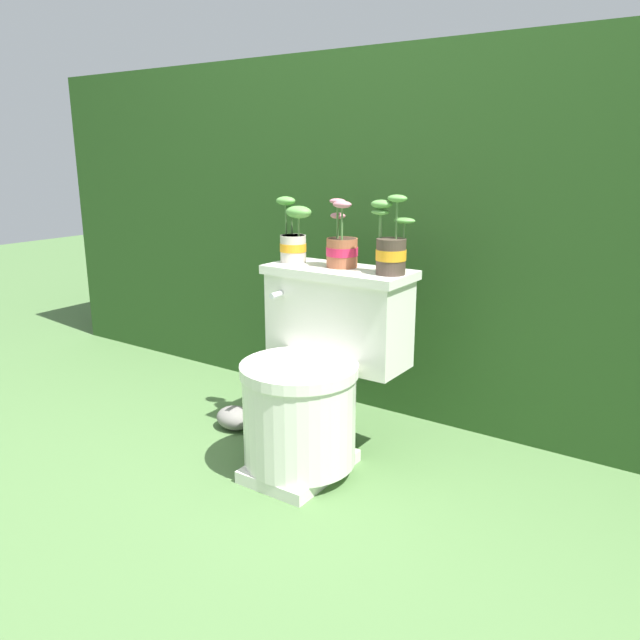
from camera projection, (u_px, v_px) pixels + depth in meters
name	position (u px, v px, depth m)	size (l,w,h in m)	color
ground_plane	(307.00, 467.00, 2.13)	(12.00, 12.00, 0.00)	#4C703D
hedge_backdrop	(443.00, 228.00, 2.79)	(3.92, 0.95, 1.42)	#284C1E
toilet	(316.00, 375.00, 2.09)	(0.51, 0.54, 0.66)	silver
potted_plant_left	(293.00, 236.00, 2.20)	(0.16, 0.09, 0.23)	beige
potted_plant_midleft	(343.00, 247.00, 2.11)	(0.11, 0.11, 0.23)	#9E5638
potted_plant_middle	(391.00, 247.00, 1.98)	(0.14, 0.10, 0.25)	#47382D
garden_stone	(235.00, 418.00, 2.42)	(0.16, 0.13, 0.09)	gray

